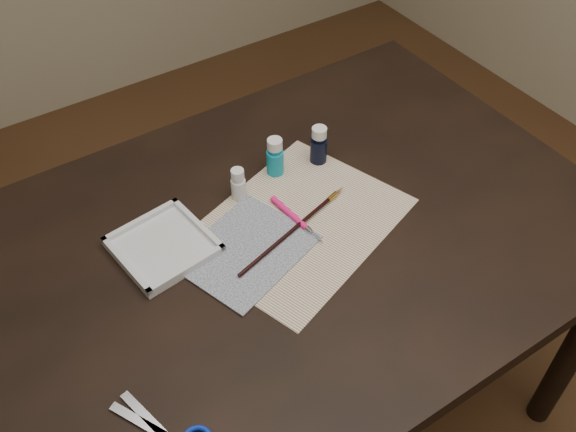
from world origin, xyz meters
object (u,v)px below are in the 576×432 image
canvas (246,250)px  paint_bottle_white (238,184)px  palette_tray (163,245)px  paint_bottle_navy (319,145)px  paper (298,224)px  paint_bottle_cyan (275,157)px

canvas → paint_bottle_white: bearing=64.5°
palette_tray → paint_bottle_navy: bearing=7.0°
paper → palette_tray: size_ratio=2.42×
paper → canvas: size_ratio=1.73×
paint_bottle_white → paint_bottle_cyan: paint_bottle_cyan is taller
paint_bottle_cyan → palette_tray: bearing=-167.1°
paint_bottle_white → paint_bottle_navy: size_ratio=0.83×
paint_bottle_navy → canvas: bearing=-152.4°
canvas → paint_bottle_cyan: size_ratio=2.67×
palette_tray → paper: bearing=-18.8°
paper → paint_bottle_white: bearing=114.5°
paint_bottle_cyan → paper: bearing=-106.4°
canvas → paint_bottle_white: (0.07, 0.14, 0.03)m
canvas → paint_bottle_white: paint_bottle_white is taller
paint_bottle_white → palette_tray: 0.20m
paint_bottle_cyan → palette_tray: (-0.30, -0.07, -0.04)m
paint_bottle_navy → paper: bearing=-137.1°
paint_bottle_white → palette_tray: size_ratio=0.44×
paint_bottle_cyan → paint_bottle_navy: bearing=-11.1°
canvas → paint_bottle_navy: (0.27, 0.14, 0.04)m
paper → palette_tray: palette_tray is taller
paint_bottle_white → paint_bottle_navy: bearing=1.3°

